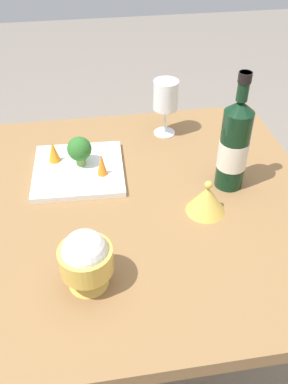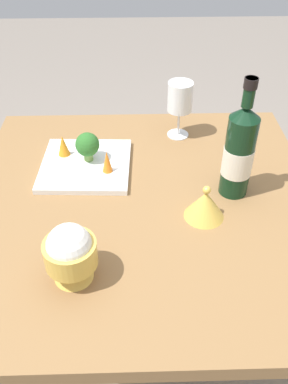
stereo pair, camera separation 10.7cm
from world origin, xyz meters
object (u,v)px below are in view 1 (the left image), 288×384
Objects in this scene: wine_glass at (166,97)px; broccoli_floret at (79,149)px; rice_bowl at (86,259)px; serving_plate at (79,170)px; carrot_garnish_left at (102,164)px; carrot_garnish_right at (53,152)px; rice_bowl_lid at (207,199)px; wine_bottle at (234,145)px.

broccoli_floret is at bearing 29.19° from wine_glass.
rice_bowl is 0.41m from broccoli_floret.
wine_glass is 0.69× the size of serving_plate.
broccoli_floret is (0.27, 0.15, -0.06)m from wine_glass.
carrot_garnish_left is 1.02× the size of carrot_garnish_right.
wine_glass reaches higher than carrot_garnish_right.
carrot_garnish_left is at bearing -35.25° from rice_bowl_lid.
serving_plate is 4.17× the size of carrot_garnish_right.
carrot_garnish_right is at bearing -33.18° from carrot_garnish_left.
wine_bottle is at bearing 161.10° from broccoli_floret.
carrot_garnish_left is (-0.06, 0.06, -0.02)m from broccoli_floret.
carrot_garnish_left is (-0.06, -0.36, -0.03)m from rice_bowl.
wine_glass is at bearing -85.50° from rice_bowl_lid.
broccoli_floret is 1.34× the size of carrot_garnish_left.
wine_bottle is 0.16m from rice_bowl_lid.
wine_glass reaches higher than broccoli_floret.
carrot_garnish_right is at bearing 19.54° from wine_glass.
wine_bottle is 0.31m from wine_glass.
wine_bottle is at bearing 166.86° from carrot_garnish_left.
carrot_garnish_right is at bearing -80.85° from rice_bowl.
serving_plate is (0.01, -0.40, -0.07)m from rice_bowl.
serving_plate is at bearing 145.30° from carrot_garnish_right.
broccoli_floret is (0.30, -0.23, 0.03)m from rice_bowl_lid.
rice_bowl_lid is at bearing 145.46° from carrot_garnish_right.
rice_bowl is at bearing 89.64° from broccoli_floret.
rice_bowl_lid is 1.56× the size of carrot_garnish_left.
wine_glass is 1.79× the size of rice_bowl_lid.
wine_bottle is 0.50m from carrot_garnish_right.
wine_bottle is 2.26× the size of rice_bowl.
rice_bowl_lid is 0.38m from serving_plate.
wine_glass is 2.86× the size of carrot_garnish_right.
wine_bottle is at bearing -133.45° from rice_bowl_lid.
rice_bowl is at bearing 30.99° from rice_bowl_lid.
rice_bowl_lid is at bearing 94.50° from wine_glass.
broccoli_floret reaches higher than serving_plate.
rice_bowl is at bearing 99.15° from carrot_garnish_right.
carrot_garnish_left reaches higher than carrot_garnish_right.
rice_bowl reaches higher than carrot_garnish_left.
rice_bowl is (0.27, 0.56, -0.05)m from wine_glass.
wine_bottle is at bearing 112.78° from wine_glass.
carrot_garnish_left is (-0.07, 0.04, 0.04)m from serving_plate.
wine_glass is 0.39m from rice_bowl_lid.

